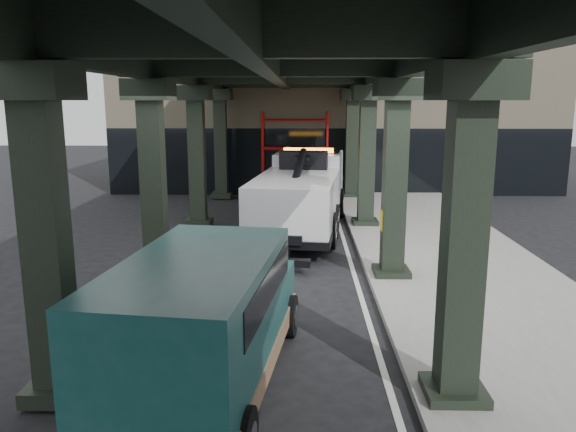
# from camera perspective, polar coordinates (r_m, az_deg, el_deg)

# --- Properties ---
(ground) EXTENTS (90.00, 90.00, 0.00)m
(ground) POSITION_cam_1_polar(r_m,az_deg,el_deg) (12.62, -0.04, -9.22)
(ground) COLOR black
(ground) RESTS_ON ground
(sidewalk) EXTENTS (5.00, 40.00, 0.15)m
(sidewalk) POSITION_cam_1_polar(r_m,az_deg,el_deg) (15.09, 17.59, -5.95)
(sidewalk) COLOR gray
(sidewalk) RESTS_ON ground
(lane_stripe) EXTENTS (0.12, 38.00, 0.01)m
(lane_stripe) POSITION_cam_1_polar(r_m,az_deg,el_deg) (14.57, 6.88, -6.38)
(lane_stripe) COLOR silver
(lane_stripe) RESTS_ON ground
(viaduct) EXTENTS (7.40, 32.00, 6.40)m
(viaduct) POSITION_cam_1_polar(r_m,az_deg,el_deg) (13.84, -1.56, 15.65)
(viaduct) COLOR black
(viaduct) RESTS_ON ground
(building) EXTENTS (22.00, 10.00, 8.00)m
(building) POSITION_cam_1_polar(r_m,az_deg,el_deg) (31.84, 4.49, 10.74)
(building) COLOR #C6B793
(building) RESTS_ON ground
(scaffolding) EXTENTS (3.08, 0.88, 4.00)m
(scaffolding) POSITION_cam_1_polar(r_m,az_deg,el_deg) (26.54, 0.71, 6.50)
(scaffolding) COLOR red
(scaffolding) RESTS_ON ground
(tow_truck) EXTENTS (3.45, 9.00, 2.88)m
(tow_truck) POSITION_cam_1_polar(r_m,az_deg,el_deg) (19.57, 1.48, 2.57)
(tow_truck) COLOR black
(tow_truck) RESTS_ON ground
(towed_van) EXTENTS (2.79, 5.77, 2.25)m
(towed_van) POSITION_cam_1_polar(r_m,az_deg,el_deg) (8.84, -8.44, -10.30)
(towed_van) COLOR #124241
(towed_van) RESTS_ON ground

